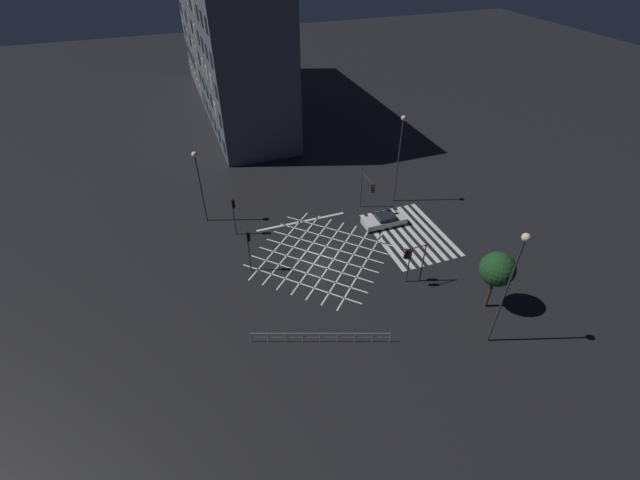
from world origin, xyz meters
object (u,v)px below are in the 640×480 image
at_px(traffic_light_median_north, 249,243).
at_px(traffic_light_sw_main, 409,259).
at_px(traffic_light_sw_cross, 414,257).
at_px(traffic_light_ne_cross, 234,210).
at_px(street_tree_near, 497,269).
at_px(waiting_car, 384,220).
at_px(street_lamp_far, 198,171).
at_px(street_lamp_east, 515,268).
at_px(traffic_light_se_main, 368,188).
at_px(street_lamp_west, 400,145).

xyz_separation_m(traffic_light_median_north, traffic_light_sw_main, (-6.08, -12.56, -0.58)).
xyz_separation_m(traffic_light_sw_cross, traffic_light_ne_cross, (12.45, 12.87, -0.12)).
relative_size(traffic_light_sw_main, street_tree_near, 0.64).
distance_m(traffic_light_ne_cross, waiting_car, 15.45).
xyz_separation_m(street_lamp_far, waiting_car, (-7.09, -17.37, -5.39)).
relative_size(traffic_light_ne_cross, waiting_car, 0.91).
xyz_separation_m(traffic_light_sw_main, street_tree_near, (-5.00, -4.78, 1.56)).
bearing_deg(traffic_light_ne_cross, traffic_light_median_north, -88.10).
xyz_separation_m(traffic_light_sw_cross, traffic_light_sw_main, (0.44, 0.12, -0.56)).
bearing_deg(street_lamp_east, street_lamp_far, 37.37).
relative_size(traffic_light_sw_cross, street_lamp_far, 0.53).
bearing_deg(traffic_light_ne_cross, traffic_light_se_main, -4.79).
bearing_deg(waiting_car, traffic_light_median_north, 9.00).
bearing_deg(traffic_light_sw_cross, waiting_car, -102.49).
relative_size(traffic_light_sw_main, street_lamp_east, 0.34).
height_order(traffic_light_sw_cross, traffic_light_ne_cross, traffic_light_sw_cross).
height_order(traffic_light_median_north, traffic_light_sw_cross, traffic_light_median_north).
relative_size(traffic_light_se_main, street_lamp_west, 0.45).
height_order(traffic_light_se_main, street_tree_near, street_tree_near).
bearing_deg(street_lamp_far, waiting_car, -112.21).
bearing_deg(street_lamp_east, street_tree_near, -33.96).
bearing_deg(traffic_light_median_north, traffic_light_sw_cross, -27.20).
relative_size(traffic_light_median_north, waiting_car, 0.96).
distance_m(traffic_light_median_north, street_lamp_far, 10.21).
height_order(traffic_light_sw_cross, street_lamp_far, street_lamp_far).
bearing_deg(traffic_light_ne_cross, traffic_light_sw_cross, -44.04).
xyz_separation_m(traffic_light_sw_cross, waiting_car, (8.83, -1.96, -2.51)).
bearing_deg(street_lamp_far, street_lamp_east, -142.63).
height_order(traffic_light_ne_cross, street_lamp_west, street_lamp_west).
bearing_deg(traffic_light_se_main, street_tree_near, 13.08).
relative_size(traffic_light_sw_cross, traffic_light_sw_main, 1.20).
bearing_deg(street_tree_near, street_lamp_far, 44.43).
relative_size(traffic_light_ne_cross, street_lamp_west, 0.42).
relative_size(traffic_light_sw_main, street_lamp_west, 0.35).
xyz_separation_m(street_lamp_far, street_tree_near, (-20.48, -20.08, -1.87)).
bearing_deg(street_lamp_east, traffic_light_se_main, 4.85).
bearing_deg(traffic_light_ne_cross, street_lamp_east, -52.42).
height_order(traffic_light_median_north, waiting_car, traffic_light_median_north).
bearing_deg(street_lamp_far, traffic_light_ne_cross, -143.81).
distance_m(traffic_light_sw_main, street_tree_near, 7.09).
distance_m(street_lamp_west, street_lamp_far, 20.78).
height_order(traffic_light_sw_main, street_lamp_west, street_lamp_west).
height_order(traffic_light_median_north, street_lamp_east, street_lamp_east).
bearing_deg(traffic_light_sw_main, street_lamp_east, -161.50).
xyz_separation_m(traffic_light_sw_main, street_lamp_east, (-8.08, -2.70, 4.91)).
height_order(traffic_light_median_north, traffic_light_ne_cross, traffic_light_median_north).
relative_size(traffic_light_median_north, street_tree_near, 0.79).
height_order(traffic_light_sw_main, street_tree_near, street_tree_near).
distance_m(street_lamp_west, waiting_car, 7.96).
xyz_separation_m(traffic_light_median_north, waiting_car, (2.32, -14.63, -2.54)).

